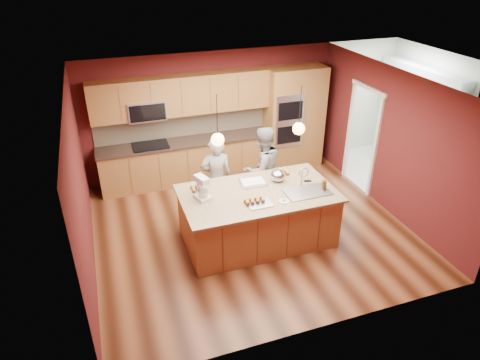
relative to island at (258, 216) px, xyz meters
name	(u,v)px	position (x,y,z in m)	size (l,w,h in m)	color
floor	(250,228)	(-0.01, 0.35, -0.49)	(5.50, 5.50, 0.00)	#401E0E
ceiling	(252,84)	(-0.01, 0.35, 2.21)	(5.50, 5.50, 0.00)	silver
wall_back	(211,114)	(-0.01, 2.85, 0.86)	(5.50, 5.50, 0.00)	#511718
wall_front	(324,249)	(-0.01, -2.15, 0.86)	(5.50, 5.50, 0.00)	#511718
wall_left	(80,189)	(-2.76, 0.35, 0.86)	(5.00, 5.00, 0.00)	#511718
wall_right	(389,141)	(2.74, 0.35, 0.86)	(5.00, 5.00, 0.00)	#511718
cabinet_run	(184,138)	(-0.69, 2.60, 0.50)	(3.74, 0.64, 2.30)	olive
oven_column	(294,118)	(1.83, 2.54, 0.66)	(1.30, 0.62, 2.30)	olive
doorway_trim	(362,140)	(2.72, 1.15, 0.56)	(0.08, 1.11, 2.20)	white
laundry_room	(422,85)	(4.34, 1.55, 1.46)	(2.60, 2.70, 2.70)	silver
pendant_left	(218,139)	(-0.69, 0.00, 1.52)	(0.20, 0.20, 0.80)	black
pendant_right	(299,128)	(0.66, 0.00, 1.52)	(0.20, 0.20, 0.80)	black
island	(258,216)	(0.00, 0.00, 0.00)	(2.59, 1.45, 1.33)	olive
person_left	(216,178)	(-0.46, 0.98, 0.31)	(0.58, 0.38, 1.60)	black
person_right	(262,169)	(0.45, 0.98, 0.35)	(0.82, 0.64, 1.68)	slate
stand_mixer	(202,189)	(-0.94, 0.11, 0.64)	(0.29, 0.33, 0.40)	white
sheet_cake	(253,182)	(0.01, 0.31, 0.49)	(0.47, 0.36, 0.05)	silver
cooling_rack	(260,204)	(-0.13, -0.36, 0.48)	(0.39, 0.28, 0.02)	silver
mixing_bowl	(278,176)	(0.45, 0.26, 0.57)	(0.26, 0.26, 0.22)	#B2B5B9
plate	(284,201)	(0.27, -0.41, 0.47)	(0.17, 0.17, 0.01)	silver
tumbler	(324,185)	(1.07, -0.26, 0.55)	(0.08, 0.08, 0.16)	#3E290F
phone	(308,181)	(0.94, 0.08, 0.47)	(0.12, 0.07, 0.01)	black
cupcakes_left	(197,188)	(-0.95, 0.42, 0.50)	(0.23, 0.23, 0.07)	gold
cupcakes_rack	(254,200)	(-0.20, -0.30, 0.52)	(0.35, 0.17, 0.08)	gold
cupcakes_right	(284,172)	(0.67, 0.49, 0.50)	(0.16, 0.25, 0.07)	gold
washer	(412,153)	(4.21, 1.26, 0.00)	(0.61, 0.63, 0.98)	white
dryer	(397,144)	(4.22, 1.82, -0.02)	(0.58, 0.60, 0.93)	white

